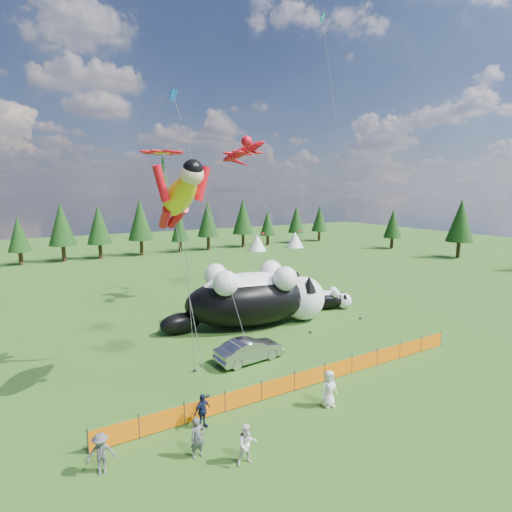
# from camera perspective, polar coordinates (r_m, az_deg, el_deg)

# --- Properties ---
(ground) EXTENTS (160.00, 160.00, 0.00)m
(ground) POSITION_cam_1_polar(r_m,az_deg,el_deg) (24.76, 3.24, -15.31)
(ground) COLOR #0F3A0A
(ground) RESTS_ON ground
(safety_fence) EXTENTS (22.06, 0.06, 1.10)m
(safety_fence) POSITION_cam_1_polar(r_m,az_deg,el_deg) (22.35, 7.68, -16.82)
(safety_fence) COLOR #262626
(safety_fence) RESTS_ON ground
(tree_line) EXTENTS (90.00, 4.00, 8.00)m
(tree_line) POSITION_cam_1_polar(r_m,az_deg,el_deg) (65.23, -19.11, 3.32)
(tree_line) COLOR black
(tree_line) RESTS_ON ground
(festival_tents) EXTENTS (50.00, 3.20, 2.80)m
(festival_tents) POSITION_cam_1_polar(r_m,az_deg,el_deg) (63.86, -8.38, 1.27)
(festival_tents) COLOR white
(festival_tents) RESTS_ON ground
(cat_large) EXTENTS (13.08, 6.34, 4.75)m
(cat_large) POSITION_cam_1_polar(r_m,az_deg,el_deg) (30.85, -0.07, -5.79)
(cat_large) COLOR black
(cat_large) RESTS_ON ground
(cat_small) EXTENTS (4.70, 3.46, 1.86)m
(cat_small) POSITION_cam_1_polar(r_m,az_deg,el_deg) (35.89, 9.98, -6.03)
(cat_small) COLOR black
(cat_small) RESTS_ON ground
(car) EXTENTS (4.41, 1.84, 1.42)m
(car) POSITION_cam_1_polar(r_m,az_deg,el_deg) (24.99, -0.96, -13.28)
(car) COLOR #A9AAAE
(car) RESTS_ON ground
(spectator_a) EXTENTS (0.63, 0.44, 1.65)m
(spectator_a) POSITION_cam_1_polar(r_m,az_deg,el_deg) (17.21, -8.35, -24.32)
(spectator_a) COLOR #525156
(spectator_a) RESTS_ON ground
(spectator_b) EXTENTS (0.87, 0.61, 1.63)m
(spectator_b) POSITION_cam_1_polar(r_m,az_deg,el_deg) (16.75, -1.29, -25.30)
(spectator_b) COLOR white
(spectator_b) RESTS_ON ground
(spectator_c) EXTENTS (1.03, 0.79, 1.57)m
(spectator_c) POSITION_cam_1_polar(r_m,az_deg,el_deg) (18.90, -7.67, -21.09)
(spectator_c) COLOR #151B3A
(spectator_c) RESTS_ON ground
(spectator_d) EXTENTS (1.12, 0.75, 1.60)m
(spectator_d) POSITION_cam_1_polar(r_m,az_deg,el_deg) (17.29, -21.27, -24.83)
(spectator_d) COLOR #525156
(spectator_d) RESTS_ON ground
(spectator_e) EXTENTS (0.91, 0.61, 1.82)m
(spectator_e) POSITION_cam_1_polar(r_m,az_deg,el_deg) (20.51, 10.40, -18.17)
(spectator_e) COLOR white
(spectator_e) RESTS_ON ground
(superhero_kite) EXTENTS (3.95, 4.33, 12.07)m
(superhero_kite) POSITION_cam_1_polar(r_m,az_deg,el_deg) (20.27, -10.98, 8.25)
(superhero_kite) COLOR yellow
(superhero_kite) RESTS_ON ground
(gecko_kite) EXTENTS (6.34, 14.69, 17.54)m
(gecko_kite) POSITION_cam_1_polar(r_m,az_deg,el_deg) (37.73, -1.86, 14.67)
(gecko_kite) COLOR red
(gecko_kite) RESTS_ON ground
(flower_kite) EXTENTS (3.14, 6.17, 13.04)m
(flower_kite) POSITION_cam_1_polar(r_m,az_deg,el_deg) (22.98, -13.22, 13.80)
(flower_kite) COLOR red
(flower_kite) RESTS_ON ground
(diamond_kite_a) EXTENTS (3.19, 5.46, 17.26)m
(diamond_kite_a) POSITION_cam_1_polar(r_m,az_deg,el_deg) (27.00, -10.98, 19.33)
(diamond_kite_a) COLOR blue
(diamond_kite_a) RESTS_ON ground
(diamond_kite_b) EXTENTS (0.88, 5.79, 25.16)m
(diamond_kite_b) POSITION_cam_1_polar(r_m,az_deg,el_deg) (37.50, 9.96, 27.54)
(diamond_kite_b) COLOR #0B8B77
(diamond_kite_b) RESTS_ON ground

